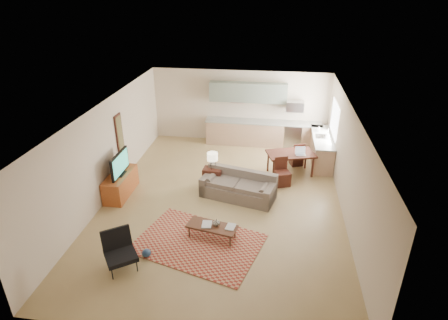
% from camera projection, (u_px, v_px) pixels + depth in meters
% --- Properties ---
extents(room, '(9.00, 9.00, 9.00)m').
position_uv_depth(room, '(222.00, 158.00, 9.92)').
color(room, '#9C8150').
rests_on(room, ground).
extents(kitchen_counter_back, '(4.26, 0.64, 0.92)m').
position_uv_depth(kitchen_counter_back, '(263.00, 133.00, 13.91)').
color(kitchen_counter_back, tan).
rests_on(kitchen_counter_back, ground).
extents(kitchen_counter_right, '(0.64, 2.26, 0.92)m').
position_uv_depth(kitchen_counter_right, '(321.00, 149.00, 12.60)').
color(kitchen_counter_right, tan).
rests_on(kitchen_counter_right, ground).
extents(kitchen_range, '(0.62, 0.62, 0.90)m').
position_uv_depth(kitchen_range, '(293.00, 135.00, 13.78)').
color(kitchen_range, '#A5A8AD').
rests_on(kitchen_range, ground).
extents(kitchen_microwave, '(0.62, 0.40, 0.35)m').
position_uv_depth(kitchen_microwave, '(295.00, 106.00, 13.32)').
color(kitchen_microwave, '#A5A8AD').
rests_on(kitchen_microwave, room).
extents(upper_cabinets, '(2.80, 0.34, 0.70)m').
position_uv_depth(upper_cabinets, '(248.00, 92.00, 13.47)').
color(upper_cabinets, gray).
rests_on(upper_cabinets, room).
extents(window_right, '(0.02, 1.40, 1.05)m').
position_uv_depth(window_right, '(335.00, 119.00, 12.09)').
color(window_right, white).
rests_on(window_right, room).
extents(wall_art_left, '(0.06, 0.42, 1.10)m').
position_uv_depth(wall_art_left, '(119.00, 132.00, 11.04)').
color(wall_art_left, olive).
rests_on(wall_art_left, room).
extents(triptych, '(1.70, 0.04, 0.50)m').
position_uv_depth(triptych, '(237.00, 96.00, 13.74)').
color(triptych, beige).
rests_on(triptych, room).
extents(rug, '(3.27, 2.67, 0.02)m').
position_uv_depth(rug, '(198.00, 243.00, 8.83)').
color(rug, maroon).
rests_on(rug, floor).
extents(sofa, '(2.33, 1.45, 0.75)m').
position_uv_depth(sofa, '(238.00, 186.00, 10.55)').
color(sofa, '#675A50').
rests_on(sofa, floor).
extents(coffee_table, '(1.27, 0.71, 0.36)m').
position_uv_depth(coffee_table, '(212.00, 232.00, 8.95)').
color(coffee_table, '#432416').
rests_on(coffee_table, floor).
extents(book_a, '(0.28, 0.35, 0.03)m').
position_uv_depth(book_a, '(202.00, 224.00, 8.90)').
color(book_a, maroon).
rests_on(book_a, coffee_table).
extents(book_b, '(0.31, 0.36, 0.02)m').
position_uv_depth(book_b, '(226.00, 226.00, 8.85)').
color(book_b, navy).
rests_on(book_b, coffee_table).
extents(vase, '(0.22, 0.22, 0.18)m').
position_uv_depth(vase, '(216.00, 222.00, 8.84)').
color(vase, black).
rests_on(vase, coffee_table).
extents(armchair, '(1.01, 1.01, 0.83)m').
position_uv_depth(armchair, '(120.00, 252.00, 7.91)').
color(armchair, black).
rests_on(armchair, floor).
extents(tv_credenza, '(0.55, 1.42, 0.65)m').
position_uv_depth(tv_credenza, '(121.00, 184.00, 10.72)').
color(tv_credenza, '#94431C').
rests_on(tv_credenza, floor).
extents(tv, '(0.11, 1.09, 0.65)m').
position_uv_depth(tv, '(120.00, 164.00, 10.43)').
color(tv, black).
rests_on(tv, tv_credenza).
extents(console_table, '(0.58, 0.41, 0.64)m').
position_uv_depth(console_table, '(213.00, 178.00, 11.06)').
color(console_table, '#381711').
rests_on(console_table, floor).
extents(table_lamp, '(0.37, 0.37, 0.52)m').
position_uv_depth(table_lamp, '(213.00, 161.00, 10.80)').
color(table_lamp, beige).
rests_on(table_lamp, console_table).
extents(dining_table, '(1.64, 1.23, 0.74)m').
position_uv_depth(dining_table, '(290.00, 164.00, 11.83)').
color(dining_table, '#381711').
rests_on(dining_table, floor).
extents(dining_chair_near, '(0.54, 0.55, 0.86)m').
position_uv_depth(dining_chair_near, '(283.00, 172.00, 11.18)').
color(dining_chair_near, '#381711').
rests_on(dining_chair_near, floor).
extents(dining_chair_far, '(0.50, 0.51, 0.82)m').
position_uv_depth(dining_chair_far, '(297.00, 153.00, 12.44)').
color(dining_chair_far, '#381711').
rests_on(dining_chair_far, floor).
extents(laptop, '(0.34, 0.28, 0.23)m').
position_uv_depth(laptop, '(301.00, 151.00, 11.50)').
color(laptop, '#A5A8AD').
rests_on(laptop, dining_table).
extents(soap_bottle, '(0.11, 0.11, 0.19)m').
position_uv_depth(soap_bottle, '(319.00, 129.00, 12.80)').
color(soap_bottle, beige).
rests_on(soap_bottle, kitchen_counter_right).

